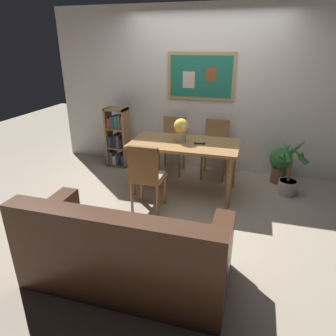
# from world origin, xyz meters

# --- Properties ---
(ground_plane) EXTENTS (12.00, 12.00, 0.00)m
(ground_plane) POSITION_xyz_m (0.00, 0.00, 0.00)
(ground_plane) COLOR tan
(wall_back_with_painting) EXTENTS (5.20, 0.14, 2.60)m
(wall_back_with_painting) POSITION_xyz_m (-0.00, 1.40, 1.30)
(wall_back_with_painting) COLOR silver
(wall_back_with_painting) RESTS_ON ground_plane
(dining_table) EXTENTS (1.50, 0.81, 0.75)m
(dining_table) POSITION_xyz_m (-0.09, 0.36, 0.64)
(dining_table) COLOR #9E7042
(dining_table) RESTS_ON ground_plane
(dining_chair_near_left) EXTENTS (0.40, 0.41, 0.91)m
(dining_chair_near_left) POSITION_xyz_m (-0.41, -0.35, 0.54)
(dining_chair_near_left) COLOR #9E7042
(dining_chair_near_left) RESTS_ON ground_plane
(dining_chair_far_right) EXTENTS (0.40, 0.41, 0.91)m
(dining_chair_far_right) POSITION_xyz_m (0.25, 1.08, 0.54)
(dining_chair_far_right) COLOR #9E7042
(dining_chair_far_right) RESTS_ON ground_plane
(dining_chair_far_left) EXTENTS (0.40, 0.41, 0.91)m
(dining_chair_far_left) POSITION_xyz_m (-0.45, 1.07, 0.54)
(dining_chair_far_left) COLOR #9E7042
(dining_chair_far_left) RESTS_ON ground_plane
(leather_couch) EXTENTS (1.80, 0.84, 0.84)m
(leather_couch) POSITION_xyz_m (-0.17, -1.59, 0.31)
(leather_couch) COLOR #472819
(leather_couch) RESTS_ON ground_plane
(bookshelf) EXTENTS (0.36, 0.28, 1.02)m
(bookshelf) POSITION_xyz_m (-1.44, 1.03, 0.49)
(bookshelf) COLOR #9E7042
(bookshelf) RESTS_ON ground_plane
(potted_ivy) EXTENTS (0.34, 0.34, 0.57)m
(potted_ivy) POSITION_xyz_m (1.26, 1.06, 0.32)
(potted_ivy) COLOR brown
(potted_ivy) RESTS_ON ground_plane
(potted_palm) EXTENTS (0.40, 0.44, 0.82)m
(potted_palm) POSITION_xyz_m (1.37, 0.66, 0.32)
(potted_palm) COLOR #B2ADA3
(potted_palm) RESTS_ON ground_plane
(flower_vase) EXTENTS (0.21, 0.21, 0.32)m
(flower_vase) POSITION_xyz_m (-0.15, 0.39, 0.93)
(flower_vase) COLOR tan
(flower_vase) RESTS_ON dining_table
(tv_remote) EXTENTS (0.16, 0.06, 0.02)m
(tv_remote) POSITION_xyz_m (0.12, 0.35, 0.76)
(tv_remote) COLOR black
(tv_remote) RESTS_ON dining_table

